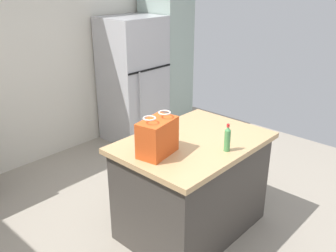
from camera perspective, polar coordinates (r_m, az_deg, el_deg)
name	(u,v)px	position (r m, az deg, el deg)	size (l,w,h in m)	color
ground	(168,236)	(3.59, -0.04, -16.61)	(5.98, 5.98, 0.00)	#9E9384
back_wall	(22,62)	(4.79, -21.51, 9.21)	(4.98, 0.13, 2.58)	silver
kitchen_island	(192,185)	(3.45, 3.72, -9.09)	(1.32, 0.95, 0.92)	#423D38
refrigerator	(133,80)	(5.30, -5.38, 7.09)	(0.80, 0.72, 1.74)	#B7B7BC
tall_cabinet	(166,59)	(5.72, -0.30, 10.24)	(0.53, 0.65, 2.11)	#9EB2A8
shopping_bag	(157,137)	(2.92, -1.65, -1.71)	(0.36, 0.26, 0.34)	#DB511E
small_box	(150,131)	(3.27, -2.83, -0.79)	(0.14, 0.11, 0.11)	#388E66
bottle	(227,139)	(3.03, 9.13, -1.97)	(0.05, 0.05, 0.24)	#4C9956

